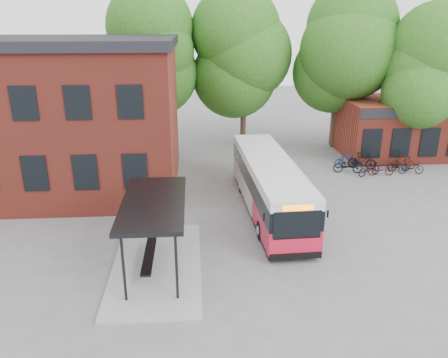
{
  "coord_description": "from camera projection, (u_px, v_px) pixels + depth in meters",
  "views": [
    {
      "loc": [
        -2.9,
        -16.51,
        9.36
      ],
      "look_at": [
        -1.46,
        3.65,
        2.0
      ],
      "focal_mm": 35.0,
      "sensor_mm": 36.0,
      "label": 1
    }
  ],
  "objects": [
    {
      "name": "tree_2",
      "position": [
        339.0,
        75.0,
        32.52
      ],
      "size": [
        7.92,
        7.92,
        11.0
      ],
      "primitive_type": null,
      "color": "#235717",
      "rests_on": "ground"
    },
    {
      "name": "bicycle_7",
      "position": [
        403.0,
        162.0,
        29.1
      ],
      "size": [
        1.6,
        0.84,
        0.92
      ],
      "primitive_type": "imported",
      "rotation": [
        0.0,
        0.0,
        1.3
      ],
      "color": "#591407",
      "rests_on": "ground"
    },
    {
      "name": "bicycle_5",
      "position": [
        399.0,
        165.0,
        28.59
      ],
      "size": [
        1.5,
        0.52,
        0.88
      ],
      "primitive_type": "imported",
      "rotation": [
        0.0,
        0.0,
        1.5
      ],
      "color": "black",
      "rests_on": "ground"
    },
    {
      "name": "bus_shelter",
      "position": [
        155.0,
        234.0,
        17.13
      ],
      "size": [
        3.6,
        7.0,
        2.9
      ],
      "primitive_type": null,
      "color": "black",
      "rests_on": "ground"
    },
    {
      "name": "shop_row",
      "position": [
        435.0,
        126.0,
        32.31
      ],
      "size": [
        14.0,
        6.2,
        4.0
      ],
      "primitive_type": null,
      "color": "maroon",
      "rests_on": "ground"
    },
    {
      "name": "bike_rail",
      "position": [
        379.0,
        168.0,
        28.8
      ],
      "size": [
        5.2,
        0.1,
        0.38
      ],
      "primitive_type": null,
      "color": "black",
      "rests_on": "ground"
    },
    {
      "name": "bicycle_6",
      "position": [
        411.0,
        167.0,
        28.15
      ],
      "size": [
        1.67,
        0.68,
        0.86
      ],
      "primitive_type": "imported",
      "rotation": [
        0.0,
        0.0,
        1.5
      ],
      "color": "black",
      "rests_on": "ground"
    },
    {
      "name": "bicycle_2",
      "position": [
        369.0,
        169.0,
        27.77
      ],
      "size": [
        1.82,
        1.19,
        0.9
      ],
      "primitive_type": "imported",
      "rotation": [
        0.0,
        0.0,
        1.95
      ],
      "color": "black",
      "rests_on": "ground"
    },
    {
      "name": "tree_1",
      "position": [
        244.0,
        79.0,
        33.09
      ],
      "size": [
        7.92,
        7.92,
        10.4
      ],
      "primitive_type": null,
      "color": "#235717",
      "rests_on": "ground"
    },
    {
      "name": "bicycle_0",
      "position": [
        348.0,
        166.0,
        28.31
      ],
      "size": [
        1.95,
        0.97,
        0.98
      ],
      "primitive_type": "imported",
      "rotation": [
        0.0,
        0.0,
        1.39
      ],
      "color": "black",
      "rests_on": "ground"
    },
    {
      "name": "station_building",
      "position": [
        17.0,
        115.0,
        24.98
      ],
      "size": [
        18.4,
        10.4,
        8.5
      ],
      "primitive_type": null,
      "color": "maroon",
      "rests_on": "ground"
    },
    {
      "name": "city_bus",
      "position": [
        269.0,
        186.0,
        22.37
      ],
      "size": [
        2.74,
        10.9,
        2.75
      ],
      "primitive_type": null,
      "rotation": [
        0.0,
        0.0,
        0.04
      ],
      "color": "red",
      "rests_on": "ground"
    },
    {
      "name": "bicycle_4",
      "position": [
        381.0,
        169.0,
        27.85
      ],
      "size": [
        1.68,
        0.69,
        0.86
      ],
      "primitive_type": "imported",
      "rotation": [
        0.0,
        0.0,
        1.5
      ],
      "color": "#430A0D",
      "rests_on": "ground"
    },
    {
      "name": "tree_0",
      "position": [
        149.0,
        77.0,
        31.58
      ],
      "size": [
        7.92,
        7.92,
        11.0
      ],
      "primitive_type": null,
      "color": "#235717",
      "rests_on": "ground"
    },
    {
      "name": "bicycle_1",
      "position": [
        346.0,
        160.0,
        29.35
      ],
      "size": [
        1.73,
        0.77,
        1.0
      ],
      "primitive_type": "imported",
      "rotation": [
        0.0,
        0.0,
        1.76
      ],
      "color": "#082053",
      "rests_on": "ground"
    },
    {
      "name": "tree_3",
      "position": [
        429.0,
        95.0,
        29.4
      ],
      "size": [
        7.04,
        7.04,
        9.28
      ],
      "primitive_type": null,
      "color": "#235717",
      "rests_on": "ground"
    },
    {
      "name": "bicycle_3",
      "position": [
        362.0,
        161.0,
        29.06
      ],
      "size": [
        1.92,
        1.14,
        1.11
      ],
      "primitive_type": "imported",
      "rotation": [
        0.0,
        0.0,
        1.21
      ],
      "color": "black",
      "rests_on": "ground"
    },
    {
      "name": "ground",
      "position": [
        264.0,
        250.0,
        18.87
      ],
      "size": [
        100.0,
        100.0,
        0.0
      ],
      "primitive_type": "plane",
      "color": "slate"
    }
  ]
}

